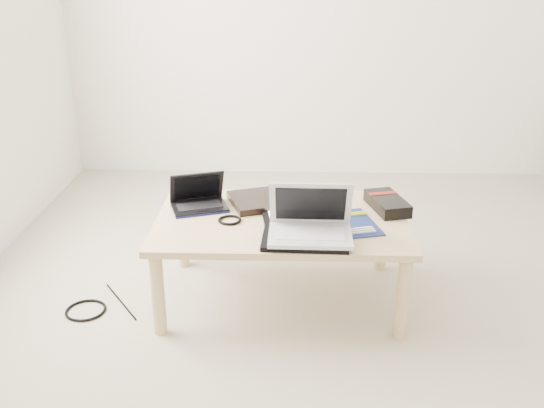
{
  "coord_description": "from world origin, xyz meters",
  "views": [
    {
      "loc": [
        -0.47,
        -2.23,
        1.46
      ],
      "look_at": [
        -0.54,
        0.21,
        0.47
      ],
      "focal_mm": 40.0,
      "sensor_mm": 36.0,
      "label": 1
    }
  ],
  "objects_px": {
    "coffee_table": "(281,228)",
    "gpu_box": "(387,203)",
    "white_laptop": "(310,224)",
    "netbook": "(199,200)"
  },
  "relations": [
    {
      "from": "coffee_table",
      "to": "gpu_box",
      "type": "xyz_separation_m",
      "value": [
        0.48,
        0.12,
        0.08
      ]
    },
    {
      "from": "white_laptop",
      "to": "gpu_box",
      "type": "xyz_separation_m",
      "value": [
        0.36,
        0.33,
        -0.04
      ]
    },
    {
      "from": "white_laptop",
      "to": "gpu_box",
      "type": "distance_m",
      "value": 0.49
    },
    {
      "from": "netbook",
      "to": "white_laptop",
      "type": "xyz_separation_m",
      "value": [
        0.5,
        -0.32,
        0.03
      ]
    },
    {
      "from": "netbook",
      "to": "gpu_box",
      "type": "xyz_separation_m",
      "value": [
        0.86,
        0.01,
        -0.01
      ]
    },
    {
      "from": "coffee_table",
      "to": "gpu_box",
      "type": "bearing_deg",
      "value": 13.94
    },
    {
      "from": "coffee_table",
      "to": "gpu_box",
      "type": "height_order",
      "value": "gpu_box"
    },
    {
      "from": "white_laptop",
      "to": "coffee_table",
      "type": "bearing_deg",
      "value": 119.63
    },
    {
      "from": "coffee_table",
      "to": "netbook",
      "type": "bearing_deg",
      "value": 163.59
    },
    {
      "from": "coffee_table",
      "to": "netbook",
      "type": "xyz_separation_m",
      "value": [
        -0.38,
        0.11,
        0.08
      ]
    }
  ]
}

